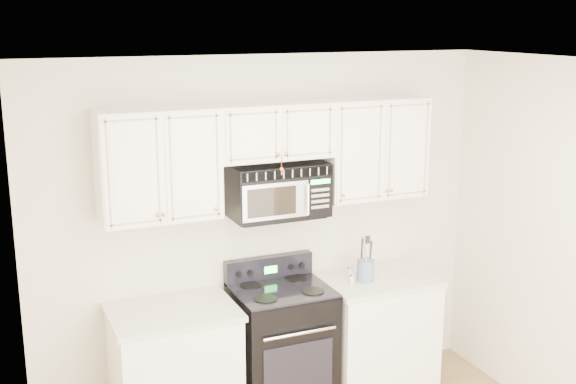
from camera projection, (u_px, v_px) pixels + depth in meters
room at (385, 316)px, 3.84m from camera, size 3.51×3.51×2.61m
base_cabinet_left at (175, 375)px, 5.02m from camera, size 0.86×0.65×0.92m
base_cabinet_right at (375, 336)px, 5.64m from camera, size 0.86×0.65×0.92m
range at (282, 346)px, 5.34m from camera, size 0.69×0.63×1.10m
upper_cabinets at (272, 150)px, 5.11m from camera, size 2.44×0.37×0.75m
microwave at (279, 190)px, 5.18m from camera, size 0.70×0.40×0.39m
utensil_crock at (365, 269)px, 5.41m from camera, size 0.13×0.13×0.35m
shaker_salt at (350, 273)px, 5.46m from camera, size 0.04×0.04×0.10m
shaker_pepper at (352, 279)px, 5.33m from camera, size 0.04×0.04×0.09m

